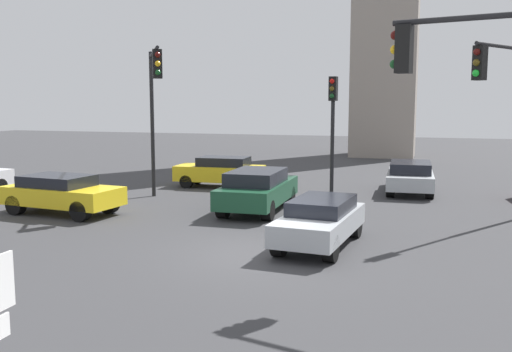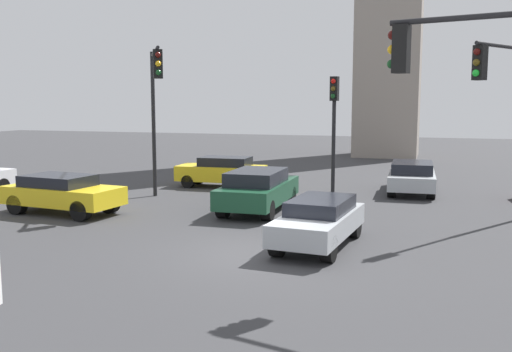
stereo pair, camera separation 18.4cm
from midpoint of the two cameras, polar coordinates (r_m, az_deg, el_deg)
name	(u,v)px [view 2 (the right image)]	position (r m, az deg, el deg)	size (l,w,h in m)	color
ground_plane	(265,253)	(14.93, 1.29, -7.77)	(103.45, 103.45, 0.00)	#38383A
traffic_light_0	(334,113)	(23.88, 8.08, 6.32)	(0.35, 0.48, 4.97)	black
traffic_light_2	(155,92)	(22.20, -9.88, 8.32)	(2.14, 3.38, 5.95)	black
traffic_light_4	(512,93)	(19.74, 24.66, 7.59)	(2.41, 3.71, 5.80)	black
car_1	(412,176)	(25.48, 15.63, -0.02)	(2.06, 4.60, 1.36)	#ADB2B7
car_2	(258,189)	(20.42, 0.47, -1.32)	(2.01, 4.75, 1.51)	#19472D
car_3	(222,171)	(26.25, -3.23, 0.51)	(4.11, 1.84, 1.40)	yellow
car_4	(319,220)	(15.58, 6.72, -4.46)	(1.99, 4.21, 1.31)	#ADB2B7
car_5	(62,193)	(21.07, -18.70, -1.60)	(4.35, 2.25, 1.37)	yellow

